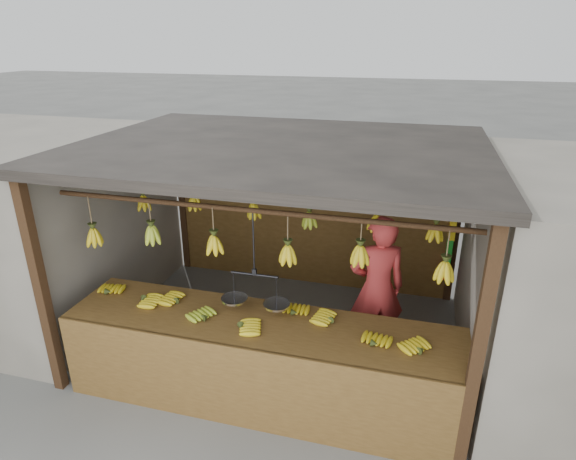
% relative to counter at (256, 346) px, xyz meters
% --- Properties ---
extents(ground, '(80.00, 80.00, 0.00)m').
position_rel_counter_xyz_m(ground, '(-0.10, 1.23, -0.72)').
color(ground, '#5B5B57').
extents(stall, '(4.30, 3.30, 2.40)m').
position_rel_counter_xyz_m(stall, '(-0.10, 1.56, 1.25)').
color(stall, black).
rests_on(stall, ground).
extents(neighbor_left, '(3.00, 3.00, 2.30)m').
position_rel_counter_xyz_m(neighbor_left, '(-3.70, 1.23, 0.43)').
color(neighbor_left, slate).
rests_on(neighbor_left, ground).
extents(counter, '(3.86, 0.88, 0.96)m').
position_rel_counter_xyz_m(counter, '(0.00, 0.00, 0.00)').
color(counter, brown).
rests_on(counter, ground).
extents(hanging_bananas, '(3.64, 2.22, 0.39)m').
position_rel_counter_xyz_m(hanging_bananas, '(-0.11, 1.23, 0.90)').
color(hanging_bananas, gold).
rests_on(hanging_bananas, ground).
extents(balance_scale, '(0.68, 0.26, 0.96)m').
position_rel_counter_xyz_m(balance_scale, '(-0.08, 0.23, 0.40)').
color(balance_scale, black).
rests_on(balance_scale, ground).
extents(vendor, '(0.73, 0.61, 1.72)m').
position_rel_counter_xyz_m(vendor, '(1.02, 1.18, 0.14)').
color(vendor, '#BF3333').
rests_on(vendor, ground).
extents(bag_bundles, '(0.08, 0.26, 1.21)m').
position_rel_counter_xyz_m(bag_bundles, '(1.84, 2.58, 0.29)').
color(bag_bundles, '#1426BF').
rests_on(bag_bundles, ground).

